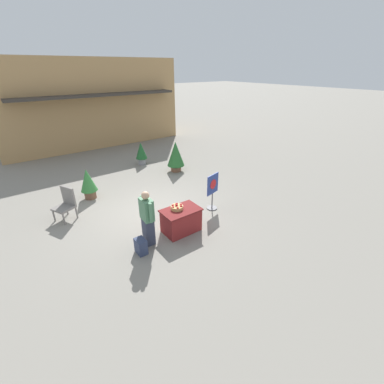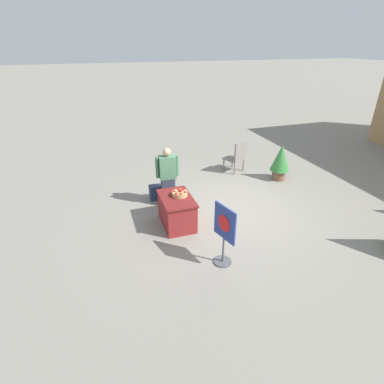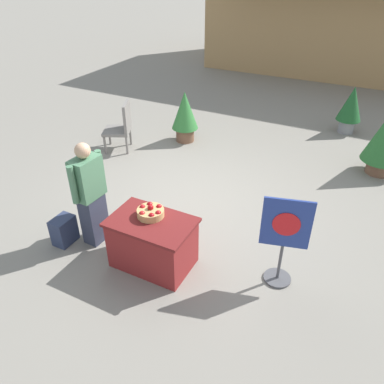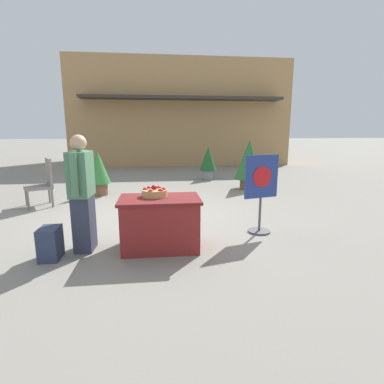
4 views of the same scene
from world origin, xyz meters
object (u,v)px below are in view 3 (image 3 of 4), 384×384
(backpack, at_px, (64,230))
(potted_plant_far_right, at_px, (185,114))
(person_visitor, at_px, (90,194))
(poster_board, at_px, (284,239))
(potted_plant_near_left, at_px, (351,107))
(apple_basket, at_px, (151,212))
(patio_chair, at_px, (122,125))
(display_table, at_px, (153,243))

(backpack, xyz_separation_m, potted_plant_far_right, (-0.10, 3.98, 0.43))
(person_visitor, relative_size, poster_board, 1.25)
(potted_plant_near_left, bearing_deg, backpack, -116.81)
(backpack, relative_size, potted_plant_far_right, 0.37)
(backpack, distance_m, poster_board, 3.15)
(apple_basket, relative_size, patio_chair, 0.34)
(poster_board, height_order, potted_plant_near_left, poster_board)
(apple_basket, height_order, poster_board, poster_board)
(person_visitor, bearing_deg, apple_basket, 5.51)
(potted_plant_near_left, bearing_deg, display_table, -105.92)
(patio_chair, height_order, potted_plant_far_right, potted_plant_far_right)
(person_visitor, distance_m, poster_board, 2.69)
(person_visitor, height_order, backpack, person_visitor)
(apple_basket, bearing_deg, poster_board, 12.82)
(person_visitor, xyz_separation_m, potted_plant_far_right, (-0.48, 3.71, -0.16))
(display_table, distance_m, poster_board, 1.72)
(poster_board, height_order, potted_plant_far_right, poster_board)
(poster_board, relative_size, potted_plant_near_left, 1.14)
(person_visitor, height_order, potted_plant_far_right, person_visitor)
(apple_basket, distance_m, patio_chair, 3.63)
(apple_basket, relative_size, poster_board, 0.28)
(person_visitor, distance_m, backpack, 0.75)
(person_visitor, bearing_deg, poster_board, 12.22)
(potted_plant_far_right, bearing_deg, potted_plant_near_left, 34.20)
(apple_basket, height_order, potted_plant_near_left, potted_plant_near_left)
(display_table, relative_size, person_visitor, 0.70)
(backpack, distance_m, potted_plant_near_left, 6.92)
(patio_chair, bearing_deg, potted_plant_far_right, -160.37)
(person_visitor, distance_m, patio_chair, 3.10)
(person_visitor, bearing_deg, potted_plant_far_right, 100.47)
(display_table, height_order, poster_board, poster_board)
(poster_board, xyz_separation_m, potted_plant_near_left, (0.08, 5.48, -0.06))
(display_table, xyz_separation_m, apple_basket, (-0.07, 0.10, 0.42))
(display_table, bearing_deg, apple_basket, 124.16)
(display_table, relative_size, patio_chair, 1.06)
(display_table, distance_m, backpack, 1.44)
(backpack, xyz_separation_m, potted_plant_near_left, (3.12, 6.16, 0.42))
(apple_basket, height_order, potted_plant_far_right, potted_plant_far_right)
(potted_plant_near_left, bearing_deg, person_visitor, -114.90)
(apple_basket, xyz_separation_m, potted_plant_far_right, (-1.45, 3.67, -0.15))
(poster_board, distance_m, potted_plant_near_left, 5.48)
(poster_board, bearing_deg, backpack, -92.08)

